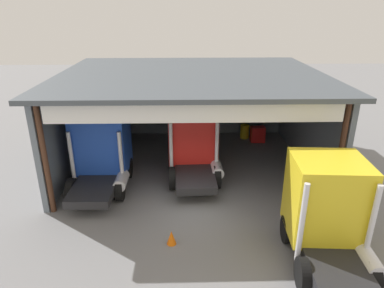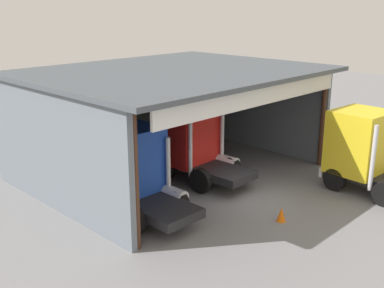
# 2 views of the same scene
# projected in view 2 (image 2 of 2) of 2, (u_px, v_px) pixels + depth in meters

# --- Properties ---
(ground_plane) EXTENTS (80.00, 80.00, 0.00)m
(ground_plane) POSITION_uv_depth(u_px,v_px,m) (250.00, 199.00, 20.20)
(ground_plane) COLOR slate
(ground_plane) RESTS_ON ground
(workshop_shed) EXTENTS (13.29, 10.79, 5.14)m
(workshop_shed) POSITION_uv_depth(u_px,v_px,m) (159.00, 99.00, 23.04)
(workshop_shed) COLOR slate
(workshop_shed) RESTS_ON ground
(truck_blue_center_right_bay) EXTENTS (2.68, 4.73, 3.46)m
(truck_blue_center_right_bay) POSITION_uv_depth(u_px,v_px,m) (131.00, 170.00, 18.39)
(truck_blue_center_right_bay) COLOR #1E47B7
(truck_blue_center_right_bay) RESTS_ON ground
(truck_red_left_bay) EXTENTS (2.72, 4.87, 3.41)m
(truck_red_left_bay) POSITION_uv_depth(u_px,v_px,m) (192.00, 142.00, 22.12)
(truck_red_left_bay) COLOR red
(truck_red_left_bay) RESTS_ON ground
(truck_yellow_right_bay) EXTENTS (2.64, 4.95, 3.58)m
(truck_yellow_right_bay) POSITION_uv_depth(u_px,v_px,m) (365.00, 150.00, 20.75)
(truck_yellow_right_bay) COLOR yellow
(truck_yellow_right_bay) RESTS_ON ground
(oil_drum) EXTENTS (0.58, 0.58, 0.91)m
(oil_drum) POSITION_uv_depth(u_px,v_px,m) (171.00, 134.00, 28.45)
(oil_drum) COLOR gold
(oil_drum) RESTS_ON ground
(tool_cart) EXTENTS (0.90, 0.60, 1.00)m
(tool_cart) POSITION_uv_depth(u_px,v_px,m) (188.00, 133.00, 28.49)
(tool_cart) COLOR red
(tool_cart) RESTS_ON ground
(traffic_cone) EXTENTS (0.36, 0.36, 0.56)m
(traffic_cone) POSITION_uv_depth(u_px,v_px,m) (281.00, 214.00, 18.02)
(traffic_cone) COLOR orange
(traffic_cone) RESTS_ON ground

